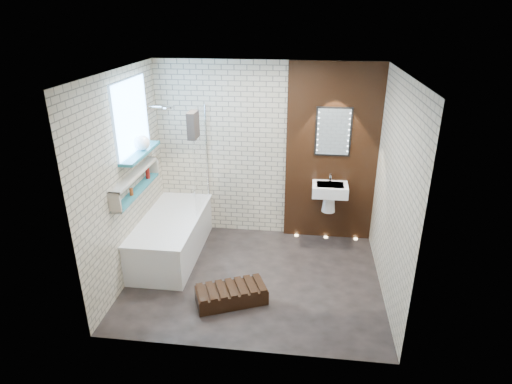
# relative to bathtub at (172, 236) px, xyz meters

# --- Properties ---
(ground) EXTENTS (3.20, 3.20, 0.00)m
(ground) POSITION_rel_bathtub_xyz_m (1.22, -0.45, -0.29)
(ground) COLOR black
(ground) RESTS_ON ground
(room_shell) EXTENTS (3.24, 3.20, 2.60)m
(room_shell) POSITION_rel_bathtub_xyz_m (1.22, -0.45, 1.01)
(room_shell) COLOR #B6AB90
(room_shell) RESTS_ON ground
(walnut_panel) EXTENTS (1.30, 0.06, 2.60)m
(walnut_panel) POSITION_rel_bathtub_xyz_m (2.17, 0.82, 1.01)
(walnut_panel) COLOR black
(walnut_panel) RESTS_ON ground
(clerestory_window) EXTENTS (0.18, 1.00, 0.94)m
(clerestory_window) POSITION_rel_bathtub_xyz_m (-0.34, -0.10, 1.61)
(clerestory_window) COLOR #7FADE0
(clerestory_window) RESTS_ON room_shell
(display_niche) EXTENTS (0.14, 1.30, 0.26)m
(display_niche) POSITION_rel_bathtub_xyz_m (-0.31, -0.30, 0.91)
(display_niche) COLOR #226E7D
(display_niche) RESTS_ON room_shell
(bathtub) EXTENTS (0.79, 1.74, 0.70)m
(bathtub) POSITION_rel_bathtub_xyz_m (0.00, 0.00, 0.00)
(bathtub) COLOR white
(bathtub) RESTS_ON ground
(bath_screen) EXTENTS (0.01, 0.78, 1.40)m
(bath_screen) POSITION_rel_bathtub_xyz_m (0.35, 0.44, 0.99)
(bath_screen) COLOR white
(bath_screen) RESTS_ON bathtub
(towel) EXTENTS (0.10, 0.27, 0.35)m
(towel) POSITION_rel_bathtub_xyz_m (0.35, 0.15, 1.56)
(towel) COLOR black
(towel) RESTS_ON bath_screen
(shower_head) EXTENTS (0.18, 0.18, 0.02)m
(shower_head) POSITION_rel_bathtub_xyz_m (-0.08, 0.50, 1.71)
(shower_head) COLOR silver
(shower_head) RESTS_ON room_shell
(washbasin) EXTENTS (0.50, 0.36, 0.58)m
(washbasin) POSITION_rel_bathtub_xyz_m (2.17, 0.62, 0.50)
(washbasin) COLOR white
(washbasin) RESTS_ON walnut_panel
(led_mirror) EXTENTS (0.50, 0.02, 0.70)m
(led_mirror) POSITION_rel_bathtub_xyz_m (2.17, 0.78, 1.36)
(led_mirror) COLOR black
(led_mirror) RESTS_ON walnut_panel
(walnut_step) EXTENTS (0.90, 0.66, 0.18)m
(walnut_step) POSITION_rel_bathtub_xyz_m (1.01, -0.98, -0.20)
(walnut_step) COLOR black
(walnut_step) RESTS_ON ground
(niche_bottles) EXTENTS (0.06, 0.63, 0.14)m
(niche_bottles) POSITION_rel_bathtub_xyz_m (-0.31, -0.06, 0.87)
(niche_bottles) COLOR #983E17
(niche_bottles) RESTS_ON display_niche
(sill_vases) EXTENTS (0.19, 0.19, 0.19)m
(sill_vases) POSITION_rel_bathtub_xyz_m (-0.28, -0.04, 1.36)
(sill_vases) COLOR white
(sill_vases) RESTS_ON clerestory_window
(floor_uplights) EXTENTS (0.96, 0.06, 0.01)m
(floor_uplights) POSITION_rel_bathtub_xyz_m (2.17, 0.75, -0.29)
(floor_uplights) COLOR #FFD899
(floor_uplights) RESTS_ON ground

